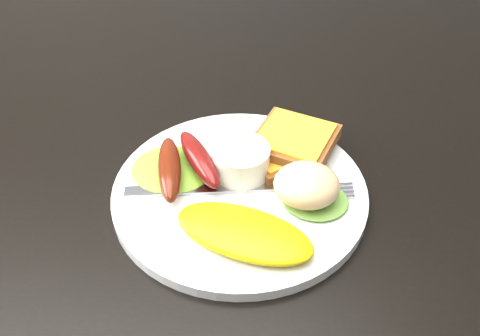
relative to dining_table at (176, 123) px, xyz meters
The scene contains 14 objects.
dining_table is the anchor object (origin of this frame).
dining_chair 0.84m from the dining_table, 83.11° to the left, with size 0.47×0.47×0.06m, color tan.
person 0.58m from the dining_table, 50.84° to the left, with size 0.49×0.33×1.36m, color #294D8D.
plate 0.18m from the dining_table, 60.58° to the right, with size 0.27×0.27×0.01m, color white.
lettuce_left 0.14m from the dining_table, 84.02° to the right, with size 0.09×0.08×0.01m, color #69A31E.
lettuce_right 0.24m from the dining_table, 46.57° to the right, with size 0.07×0.06×0.01m, color #74A53B.
omelette 0.25m from the dining_table, 67.52° to the right, with size 0.14×0.06×0.02m, color yellow.
sausage_a 0.16m from the dining_table, 84.46° to the right, with size 0.02×0.10×0.02m, color #5B290D.
sausage_b 0.15m from the dining_table, 71.64° to the right, with size 0.02×0.10×0.02m, color maroon.
ramekin 0.17m from the dining_table, 56.39° to the right, with size 0.06×0.06×0.04m, color white.
toast_a 0.17m from the dining_table, 38.18° to the right, with size 0.08×0.08×0.01m, color brown.
toast_b 0.18m from the dining_table, 33.81° to the right, with size 0.08×0.08×0.01m, color brown.
potato_salad 0.24m from the dining_table, 48.23° to the right, with size 0.07×0.06×0.04m, color beige.
fork 0.17m from the dining_table, 70.51° to the right, with size 0.18×0.01×0.00m, color #ADAFB7.
Camera 1 is at (0.10, -0.58, 1.17)m, focal length 42.00 mm.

